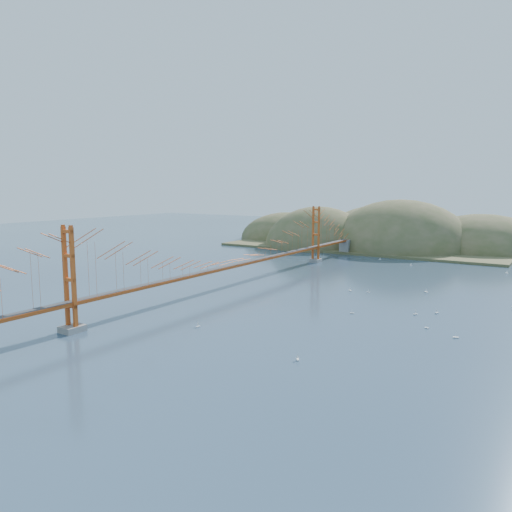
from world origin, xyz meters
The scene contains 16 objects.
ground centered at (0.00, 0.00, 0.00)m, with size 320.00×320.00×0.00m, color #2C4158.
bridge centered at (0.00, 0.18, 7.01)m, with size 2.20×94.40×12.00m.
far_headlands centered at (2.21, 68.52, 0.00)m, with size 84.00×58.00×25.00m.
sailboat_7 centered at (18.09, 36.32, 0.14)m, with size 0.53×0.51×0.60m.
sailboat_16 centered at (17.29, 6.64, 0.15)m, with size 0.64×0.64×0.68m.
sailboat_1 centered at (27.26, 11.80, 0.15)m, with size 0.66×0.66×0.69m.
sailboat_4 centered at (31.56, -0.15, 0.14)m, with size 0.57×0.57×0.63m.
sailboat_13 centered at (35.67, -9.65, 0.15)m, with size 0.60×0.54×0.68m.
sailboat_15 centered at (35.38, 36.62, 0.15)m, with size 0.66×0.66×0.70m.
sailboat_6 centered at (24.93, -24.60, 0.15)m, with size 0.62×0.62×0.67m.
sailboat_14 centered at (29.51, -2.26, 0.14)m, with size 0.61×0.61×0.64m.
sailboat_2 centered at (32.20, -7.64, 0.14)m, with size 0.50×0.50×0.57m.
sailboat_3 centered at (20.00, 6.98, 0.14)m, with size 0.52×0.47×0.58m.
sailboat_10 centered at (10.39, -21.15, 0.15)m, with size 0.53×0.59×0.67m.
sailboat_12 centered at (10.05, 41.32, 0.14)m, with size 0.50×0.43×0.57m.
sailboat_extra_0 centered at (22.66, -6.00, 0.14)m, with size 0.51×0.50×0.58m.
Camera 1 is at (45.44, -63.44, 15.76)m, focal length 35.00 mm.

